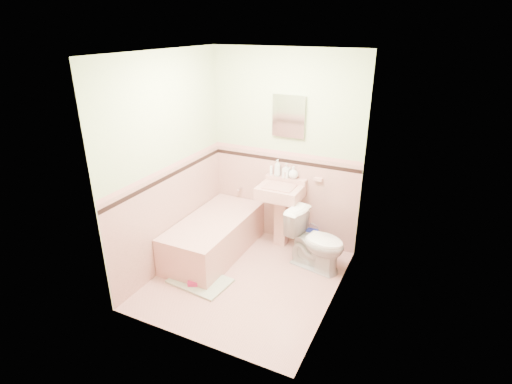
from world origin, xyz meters
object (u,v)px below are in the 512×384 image
at_px(soap_bottle_left, 278,168).
at_px(soap_bottle_right, 293,172).
at_px(soap_bottle_mid, 286,170).
at_px(shoe, 194,283).
at_px(bathtub, 214,237).
at_px(sink, 280,217).
at_px(bucket, 310,239).
at_px(toilet, 316,241).
at_px(medicine_cabinet, 289,116).

xyz_separation_m(soap_bottle_left, soap_bottle_right, (0.22, 0.00, -0.03)).
distance_m(soap_bottle_mid, shoe, 1.81).
bearing_deg(soap_bottle_right, bathtub, -137.60).
height_order(sink, bucket, sink).
bearing_deg(toilet, shoe, 142.90).
distance_m(bathtub, toilet, 1.30).
bearing_deg(soap_bottle_right, toilet, -43.34).
bearing_deg(bucket, soap_bottle_right, 172.15).
distance_m(soap_bottle_left, soap_bottle_mid, 0.12).
bearing_deg(soap_bottle_right, bucket, -7.85).
height_order(soap_bottle_right, toilet, soap_bottle_right).
bearing_deg(shoe, bucket, 33.15).
xyz_separation_m(sink, soap_bottle_left, (-0.12, 0.18, 0.60)).
bearing_deg(bucket, toilet, -64.01).
xyz_separation_m(soap_bottle_left, toilet, (0.71, -0.46, -0.67)).
relative_size(medicine_cabinet, soap_bottle_left, 2.24).
xyz_separation_m(bathtub, soap_bottle_left, (0.56, 0.71, 0.80)).
bearing_deg(sink, soap_bottle_left, 124.02).
relative_size(bathtub, sink, 1.75).
xyz_separation_m(bathtub, bucket, (1.06, 0.67, -0.11)).
xyz_separation_m(toilet, bucket, (-0.21, 0.42, -0.24)).
distance_m(bathtub, shoe, 0.78).
bearing_deg(medicine_cabinet, soap_bottle_left, -166.13).
distance_m(sink, shoe, 1.41).
height_order(bathtub, sink, sink).
height_order(soap_bottle_right, shoe, soap_bottle_right).
bearing_deg(bathtub, soap_bottle_mid, 46.23).
distance_m(sink, soap_bottle_mid, 0.61).
height_order(bathtub, toilet, toilet).
bearing_deg(soap_bottle_mid, bucket, -5.85).
relative_size(bathtub, soap_bottle_left, 6.75).
bearing_deg(toilet, soap_bottle_right, 57.34).
bearing_deg(shoe, soap_bottle_right, 42.68).
height_order(sink, shoe, sink).
bearing_deg(bathtub, soap_bottle_left, 51.81).
relative_size(sink, bucket, 3.64).
bearing_deg(toilet, sink, 75.12).
distance_m(bucket, shoe, 1.66).
xyz_separation_m(sink, soap_bottle_mid, (0.00, 0.18, 0.58)).
distance_m(soap_bottle_left, shoe, 1.78).
bearing_deg(shoe, medicine_cabinet, 46.41).
distance_m(soap_bottle_mid, soap_bottle_right, 0.10).
relative_size(sink, soap_bottle_mid, 4.59).
xyz_separation_m(soap_bottle_right, bucket, (0.28, -0.04, -0.88)).
relative_size(soap_bottle_left, shoe, 1.58).
distance_m(soap_bottle_right, toilet, 0.92).
bearing_deg(shoe, toilet, 17.48).
xyz_separation_m(sink, medicine_cabinet, (0.00, 0.21, 1.27)).
bearing_deg(bathtub, medicine_cabinet, 47.42).
distance_m(bathtub, soap_bottle_mid, 1.26).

